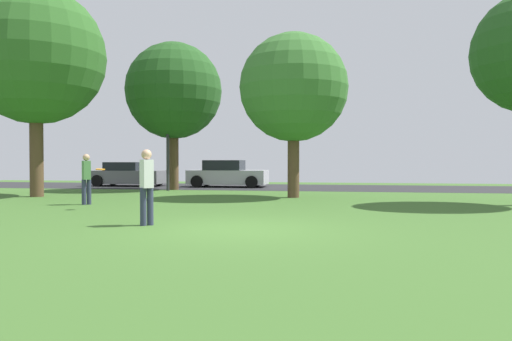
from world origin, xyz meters
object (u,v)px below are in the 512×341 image
birch_tree_lone (294,88)px  maple_tree_near (36,56)px  person_thrower (147,183)px  street_lamp_post (168,143)px  frisbee_disc (100,169)px  oak_tree_center (174,91)px  parked_car_grey (128,175)px  parked_car_silver (227,175)px  person_catcher (86,177)px

birch_tree_lone → maple_tree_near: (-10.08, -1.29, 1.32)m
person_thrower → street_lamp_post: street_lamp_post is taller
person_thrower → frisbee_disc: 4.14m
birch_tree_lone → person_thrower: 9.59m
oak_tree_center → parked_car_grey: (-3.71, 2.89, -4.20)m
oak_tree_center → parked_car_silver: oak_tree_center is taller
person_catcher → street_lamp_post: 7.54m
person_thrower → street_lamp_post: (-3.86, 11.92, 1.32)m
oak_tree_center → maple_tree_near: bearing=-125.7°
oak_tree_center → street_lamp_post: size_ratio=1.60×
street_lamp_post → person_thrower: bearing=-72.1°
person_catcher → maple_tree_near: bearing=-168.9°
birch_tree_lone → parked_car_grey: size_ratio=1.58×
frisbee_disc → oak_tree_center: bearing=96.6°
person_catcher → parked_car_silver: size_ratio=0.39×
person_thrower → parked_car_grey: person_thrower is taller
maple_tree_near → parked_car_silver: maple_tree_near is taller
parked_car_grey → person_catcher: bearing=-72.0°
parked_car_grey → parked_car_silver: 5.71m
maple_tree_near → birch_tree_lone: bearing=7.3°
person_thrower → oak_tree_center: bearing=-24.4°
oak_tree_center → person_thrower: bearing=-73.2°
parked_car_grey → parked_car_silver: bearing=0.3°
birch_tree_lone → parked_car_grey: (-9.97, 6.92, -3.61)m
parked_car_silver → street_lamp_post: 4.50m
oak_tree_center → maple_tree_near: maple_tree_near is taller
maple_tree_near → street_lamp_post: 6.78m
birch_tree_lone → frisbee_disc: bearing=-132.7°
birch_tree_lone → parked_car_grey: 12.66m
person_catcher → street_lamp_post: (0.07, 7.42, 1.34)m
frisbee_disc → parked_car_grey: size_ratio=0.09×
person_catcher → frisbee_disc: size_ratio=4.33×
street_lamp_post → person_catcher: bearing=-90.6°
parked_car_grey → street_lamp_post: size_ratio=0.89×
birch_tree_lone → street_lamp_post: bearing=152.6°
frisbee_disc → parked_car_silver: parked_car_silver is taller
oak_tree_center → street_lamp_post: (-0.03, -0.78, -2.57)m
maple_tree_near → street_lamp_post: bearing=50.1°
person_thrower → street_lamp_post: size_ratio=0.37×
oak_tree_center → parked_car_grey: 6.30m
maple_tree_near → person_catcher: bearing=-37.8°
person_thrower → parked_car_silver: 15.72m
person_catcher → frisbee_disc: bearing=0.0°
person_catcher → street_lamp_post: bearing=138.3°
birch_tree_lone → parked_car_silver: (-4.26, 6.95, -3.57)m
parked_car_silver → street_lamp_post: street_lamp_post is taller
frisbee_disc → parked_car_grey: (-4.83, 12.48, -0.55)m
birch_tree_lone → maple_tree_near: 10.25m
street_lamp_post → maple_tree_near: bearing=-129.9°
parked_car_grey → parked_car_silver: (5.71, 0.03, 0.04)m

